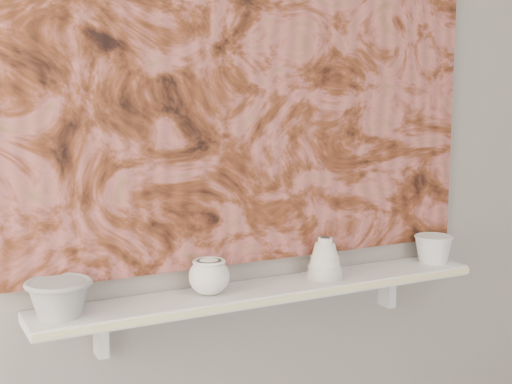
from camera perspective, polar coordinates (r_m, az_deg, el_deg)
wall_back at (r=2.14m, az=-0.16°, el=4.01°), size 3.60×0.00×3.60m
shelf at (r=2.13m, az=1.03°, el=-7.92°), size 1.40×0.18×0.03m
shelf_stripe at (r=2.05m, az=2.28°, el=-8.56°), size 1.40×0.01×0.02m
bracket_left at (r=2.04m, az=-12.32°, el=-11.09°), size 0.03×0.06×0.12m
bracket_right at (r=2.46m, az=10.44°, el=-7.61°), size 0.03×0.06×0.12m
painting at (r=2.12m, az=0.02°, el=9.11°), size 1.50×0.02×1.10m
house_motif at (r=2.37m, az=9.86°, el=1.44°), size 0.09×0.00×0.08m
bowl_grey at (r=1.91m, az=-15.49°, el=-8.15°), size 0.18×0.18×0.10m
cup_cream at (r=2.03m, az=-3.77°, el=-6.76°), size 0.15×0.15×0.11m
bell_vessel at (r=2.21m, az=5.53°, el=-5.25°), size 0.15×0.15×0.13m
bowl_white at (r=2.47m, az=14.01°, el=-4.42°), size 0.15×0.15×0.09m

